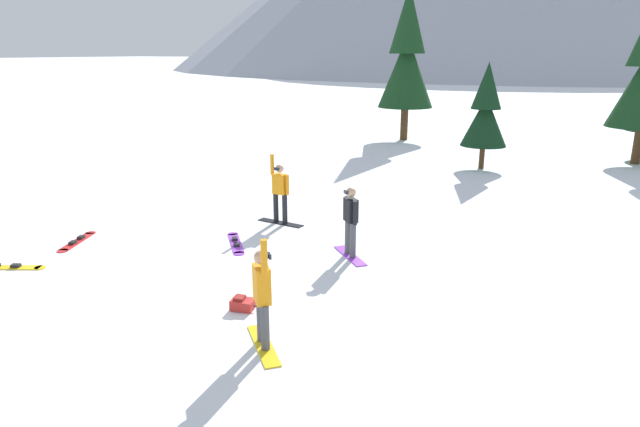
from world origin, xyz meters
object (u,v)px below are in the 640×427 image
Objects in this scene: loose_snowboard_near_right at (77,241)px; backpack_red at (242,304)px; snowboarder_midground at (351,220)px; loose_snowboard_far_spare at (236,243)px; snowboarder_foreground at (262,295)px; snowboarder_background at (280,191)px; pine_tree_leaning at (486,111)px; pine_tree_broad at (407,57)px; loose_snowboard_near_left at (6,267)px.

loose_snowboard_near_right is 3.09× the size of backpack_red.
backpack_red is (-0.63, -3.69, -0.81)m from snowboarder_midground.
loose_snowboard_far_spare is (-3.06, -0.55, -0.91)m from snowboarder_midground.
loose_snowboard_far_spare is at bearing 130.84° from snowboarder_foreground.
snowboarder_midground is 3.83m from backpack_red.
snowboarder_background is at bearing 45.25° from loose_snowboard_near_right.
pine_tree_leaning reaches higher than snowboarder_midground.
pine_tree_broad is at bearing 103.73° from snowboarder_foreground.
loose_snowboard_far_spare is at bearing -92.38° from snowboarder_background.
loose_snowboard_near_right is at bearing 91.81° from loose_snowboard_near_left.
loose_snowboard_near_right is at bearing 168.29° from backpack_red.
loose_snowboard_far_spare is at bearing 127.78° from backpack_red.
pine_tree_leaning is at bearing 66.51° from loose_snowboard_near_left.
loose_snowboard_far_spare is 3.97m from backpack_red.
snowboarder_midground is 0.21× the size of pine_tree_broad.
loose_snowboard_near_right is at bearing 162.77° from snowboarder_foreground.
loose_snowboard_far_spare is at bearing 45.99° from loose_snowboard_near_left.
pine_tree_broad reaches higher than loose_snowboard_far_spare.
backpack_red is 0.12× the size of pine_tree_leaning.
snowboarder_foreground is at bearing -76.27° from pine_tree_broad.
pine_tree_broad is (-2.22, 17.09, 3.58)m from snowboarder_background.
snowboarder_background is 11.53m from pine_tree_leaning.
backpack_red is at bearing -11.71° from loose_snowboard_near_right.
pine_tree_leaning is (0.52, 12.45, 1.51)m from snowboarder_midground.
pine_tree_broad is at bearing 101.53° from backpack_red.
snowboarder_foreground is at bearing -1.81° from loose_snowboard_near_left.
backpack_red is 16.34m from pine_tree_leaning.
pine_tree_broad is (-2.13, 19.21, 4.53)m from loose_snowboard_far_spare.
snowboarder_midground is at bearing 80.29° from backpack_red.
pine_tree_broad reaches higher than loose_snowboard_near_left.
loose_snowboard_near_right is 4.25m from loose_snowboard_far_spare.
snowboarder_midground is 0.97× the size of loose_snowboard_near_left.
loose_snowboard_far_spare is at bearing 25.60° from loose_snowboard_near_right.
pine_tree_leaning is at bearing 85.92° from backpack_red.
pine_tree_broad reaches higher than pine_tree_leaning.
backpack_red is 23.22m from pine_tree_broad.
snowboarder_midground is (-0.51, 4.68, -0.02)m from snowboarder_foreground.
pine_tree_broad reaches higher than snowboarder_midground.
loose_snowboard_near_left and loose_snowboard_far_spare have the same top height.
loose_snowboard_near_right is (-0.07, 2.06, 0.00)m from loose_snowboard_near_left.
loose_snowboard_near_left is (-7.34, 0.23, -0.93)m from snowboarder_foreground.
snowboarder_foreground is at bearing -60.87° from snowboarder_background.
snowboarder_background is at bearing 119.13° from snowboarder_foreground.
snowboarder_midground is at bearing 19.12° from loose_snowboard_near_right.
pine_tree_leaning reaches higher than backpack_red.
loose_snowboard_near_right is (-6.89, -2.39, -0.91)m from snowboarder_midground.
loose_snowboard_near_right is 1.07× the size of loose_snowboard_far_spare.
pine_tree_leaning is at bearing -47.37° from pine_tree_broad.
loose_snowboard_near_left is 3.28× the size of backpack_red.
pine_tree_leaning is (3.49, 10.89, 1.47)m from snowboarder_background.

